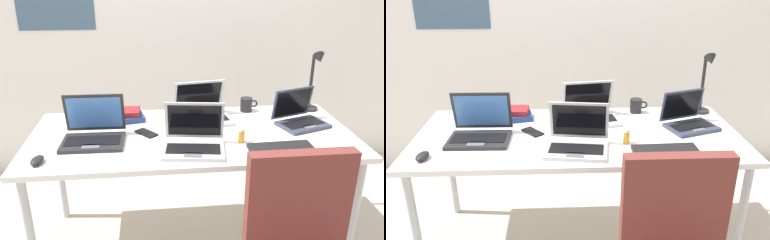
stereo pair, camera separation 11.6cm
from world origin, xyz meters
The scene contains 14 objects.
ground_plane centered at (0.00, 0.00, 0.00)m, with size 12.00×12.00×0.00m, color #B7AD9E.
wall_back centered at (0.00, 1.10, 1.30)m, with size 6.00×0.13×2.60m.
desk centered at (0.00, 0.00, 0.68)m, with size 1.80×0.80×0.74m.
desk_lamp centered at (0.80, 0.28, 0.94)m, with size 0.12×0.18×0.40m.
laptop_far_corner centered at (0.09, 0.20, 0.79)m, with size 0.35×0.34×0.22m.
laptop_center centered at (-0.53, -0.05, 0.79)m, with size 0.33×0.27×0.24m.
laptop_near_mouse centered at (0.65, 0.06, 0.78)m, with size 0.33×0.30×0.21m.
laptop_near_lamp centered at (-0.01, -0.20, 0.79)m, with size 0.34×0.29×0.23m.
external_keyboard centered at (0.43, -0.26, 0.75)m, with size 0.33×0.12×0.02m, color black.
computer_mouse centered at (-0.77, -0.28, 0.76)m, with size 0.06×0.10×0.03m, color black.
cell_phone centered at (-0.26, 0.02, 0.74)m, with size 0.06×0.14×0.01m, color black.
pill_bottle centered at (0.25, -0.14, 0.78)m, with size 0.04×0.04×0.08m.
book_stack centered at (-0.37, 0.24, 0.77)m, with size 0.20×0.18×0.06m.
coffee_mug centered at (0.39, 0.32, 0.78)m, with size 0.11×0.08×0.09m.
Camera 2 is at (-0.09, -1.97, 1.61)m, focal length 35.83 mm.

